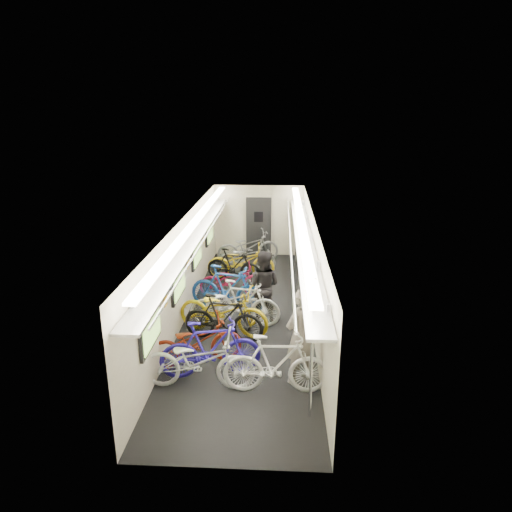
# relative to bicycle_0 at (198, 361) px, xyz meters

# --- Properties ---
(train_car_shell) EXTENTS (10.00, 10.00, 10.00)m
(train_car_shell) POSITION_rel_bicycle_0_xyz_m (0.32, 3.79, 1.13)
(train_car_shell) COLOR black
(train_car_shell) RESTS_ON ground
(bicycle_0) EXTENTS (2.03, 0.74, 1.06)m
(bicycle_0) POSITION_rel_bicycle_0_xyz_m (0.00, 0.00, 0.00)
(bicycle_0) COLOR silver
(bicycle_0) RESTS_ON ground
(bicycle_1) EXTENTS (1.94, 0.92, 1.12)m
(bicycle_1) POSITION_rel_bicycle_0_xyz_m (0.16, 0.39, 0.03)
(bicycle_1) COLOR #2A1CAB
(bicycle_1) RESTS_ON ground
(bicycle_2) EXTENTS (1.96, 1.28, 0.97)m
(bicycle_2) POSITION_rel_bicycle_0_xyz_m (-0.19, 0.77, -0.04)
(bicycle_2) COLOR maroon
(bicycle_2) RESTS_ON ground
(bicycle_3) EXTENTS (1.81, 0.77, 1.05)m
(bicycle_3) POSITION_rel_bicycle_0_xyz_m (0.23, 1.77, -0.00)
(bicycle_3) COLOR black
(bicycle_3) RESTS_ON ground
(bicycle_4) EXTENTS (2.21, 1.26, 1.10)m
(bicycle_4) POSITION_rel_bicycle_0_xyz_m (0.19, 2.12, 0.02)
(bicycle_4) COLOR gold
(bicycle_4) RESTS_ON ground
(bicycle_5) EXTENTS (1.85, 0.83, 1.08)m
(bicycle_5) POSITION_rel_bicycle_0_xyz_m (0.56, 2.59, 0.01)
(bicycle_5) COLOR silver
(bicycle_5) RESTS_ON ground
(bicycle_6) EXTENTS (1.88, 0.85, 0.96)m
(bicycle_6) POSITION_rel_bicycle_0_xyz_m (0.26, 2.65, -0.05)
(bicycle_6) COLOR silver
(bicycle_6) RESTS_ON ground
(bicycle_7) EXTENTS (2.01, 1.01, 1.16)m
(bicycle_7) POSITION_rel_bicycle_0_xyz_m (0.14, 3.34, 0.05)
(bicycle_7) COLOR #194899
(bicycle_7) RESTS_ON ground
(bicycle_8) EXTENTS (1.81, 0.85, 0.91)m
(bicycle_8) POSITION_rel_bicycle_0_xyz_m (0.16, 4.27, -0.07)
(bicycle_8) COLOR maroon
(bicycle_8) RESTS_ON ground
(bicycle_9) EXTENTS (1.73, 0.90, 1.00)m
(bicycle_9) POSITION_rel_bicycle_0_xyz_m (0.09, 5.33, -0.03)
(bicycle_9) COLOR black
(bicycle_9) RESTS_ON ground
(bicycle_10) EXTENTS (2.01, 0.80, 1.04)m
(bicycle_10) POSITION_rel_bicycle_0_xyz_m (0.27, 5.63, -0.01)
(bicycle_10) COLOR gold
(bicycle_10) RESTS_ON ground
(bicycle_11) EXTENTS (1.86, 0.57, 1.11)m
(bicycle_11) POSITION_rel_bicycle_0_xyz_m (1.38, -0.08, 0.02)
(bicycle_11) COLOR white
(bicycle_11) RESTS_ON ground
(bicycle_12) EXTENTS (1.91, 0.86, 0.97)m
(bicycle_12) POSITION_rel_bicycle_0_xyz_m (0.37, 6.13, -0.05)
(bicycle_12) COLOR slate
(bicycle_12) RESTS_ON ground
(bicycle_14) EXTENTS (2.17, 1.33, 1.08)m
(bicycle_14) POSITION_rel_bicycle_0_xyz_m (0.38, 7.11, 0.01)
(bicycle_14) COLOR slate
(bicycle_14) RESTS_ON ground
(passenger_near) EXTENTS (0.79, 0.76, 1.81)m
(passenger_near) POSITION_rel_bicycle_0_xyz_m (1.80, 0.30, 0.38)
(passenger_near) COLOR gray
(passenger_near) RESTS_ON ground
(passenger_mid) EXTENTS (0.96, 0.82, 1.70)m
(passenger_mid) POSITION_rel_bicycle_0_xyz_m (1.03, 2.87, 0.32)
(passenger_mid) COLOR black
(passenger_mid) RESTS_ON ground
(backpack) EXTENTS (0.27, 0.15, 0.38)m
(backpack) POSITION_rel_bicycle_0_xyz_m (2.11, 0.89, 0.75)
(backpack) COLOR #A81015
(backpack) RESTS_ON passenger_near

